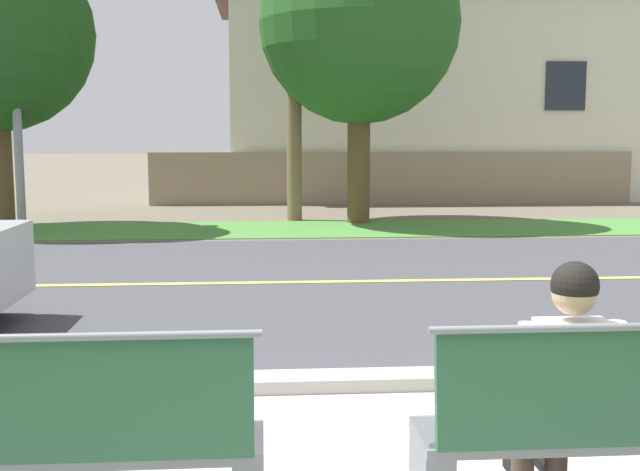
{
  "coord_description": "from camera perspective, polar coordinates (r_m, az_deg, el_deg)",
  "views": [
    {
      "loc": [
        -0.35,
        -3.13,
        1.83
      ],
      "look_at": [
        0.12,
        3.35,
        1.0
      ],
      "focal_mm": 43.94,
      "sensor_mm": 36.0,
      "label": 1
    }
  ],
  "objects": [
    {
      "name": "far_verge_grass",
      "position": [
        15.35,
        -2.8,
        0.46
      ],
      "size": [
        48.0,
        2.8,
        0.02
      ],
      "primitive_type": "cube",
      "color": "#478438",
      "rests_on": "ground_plane"
    },
    {
      "name": "shade_tree_left",
      "position": [
        16.57,
        3.4,
        16.24
      ],
      "size": [
        4.11,
        4.11,
        6.79
      ],
      "color": "brown",
      "rests_on": "ground_plane"
    },
    {
      "name": "bench_right",
      "position": [
        4.04,
        21.2,
        -13.07
      ],
      "size": [
        1.92,
        0.48,
        1.01
      ],
      "color": "slate",
      "rests_on": "ground_plane"
    },
    {
      "name": "curb_edge",
      "position": [
        5.77,
        -0.47,
        -10.63
      ],
      "size": [
        44.0,
        0.3,
        0.11
      ],
      "primitive_type": "cube",
      "color": "#ADA89E",
      "rests_on": "ground_plane"
    },
    {
      "name": "ground_plane",
      "position": [
        11.29,
        -2.31,
        -2.05
      ],
      "size": [
        140.0,
        140.0,
        0.0
      ],
      "primitive_type": "plane",
      "color": "#665B4C"
    },
    {
      "name": "seated_person_white",
      "position": [
        4.03,
        17.3,
        -9.71
      ],
      "size": [
        0.52,
        0.68,
        1.25
      ],
      "color": "#47382D",
      "rests_on": "ground_plane"
    },
    {
      "name": "bench_left",
      "position": [
        3.8,
        -19.28,
        -14.27
      ],
      "size": [
        1.92,
        0.48,
        1.01
      ],
      "color": "slate",
      "rests_on": "ground_plane"
    },
    {
      "name": "street_asphalt",
      "position": [
        9.81,
        -2.02,
        -3.45
      ],
      "size": [
        52.0,
        8.0,
        0.01
      ],
      "primitive_type": "cube",
      "color": "#424247",
      "rests_on": "ground_plane"
    },
    {
      "name": "garden_wall",
      "position": [
        21.19,
        5.39,
        4.2
      ],
      "size": [
        13.0,
        0.36,
        1.4
      ],
      "primitive_type": "cube",
      "color": "gray",
      "rests_on": "ground_plane"
    },
    {
      "name": "road_centre_line",
      "position": [
        9.81,
        -2.02,
        -3.42
      ],
      "size": [
        48.0,
        0.14,
        0.01
      ],
      "primitive_type": "cube",
      "color": "#E0CC4C",
      "rests_on": "ground_plane"
    },
    {
      "name": "streetlamp",
      "position": [
        15.85,
        -21.29,
        14.54
      ],
      "size": [
        0.24,
        2.1,
        6.92
      ],
      "color": "gray",
      "rests_on": "ground_plane"
    },
    {
      "name": "house_across_street",
      "position": [
        24.7,
        8.51,
        10.42
      ],
      "size": [
        13.41,
        6.91,
        6.34
      ],
      "color": "beige",
      "rests_on": "ground_plane"
    }
  ]
}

